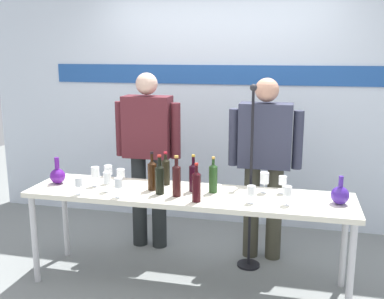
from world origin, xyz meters
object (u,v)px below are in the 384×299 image
wine_bottle_4 (196,185)px  wine_glass_right_3 (287,191)px  wine_bottle_2 (193,176)px  wine_bottle_3 (213,177)px  wine_glass_right_1 (283,181)px  decanter_blue_left (58,175)px  wine_bottle_1 (166,170)px  display_table (188,200)px  wine_glass_left_0 (118,183)px  wine_glass_left_5 (95,173)px  wine_glass_right_2 (265,178)px  wine_bottle_0 (160,178)px  microphone_stand (250,208)px  wine_glass_left_2 (79,182)px  wine_bottle_5 (152,174)px  presenter_right (265,157)px  wine_glass_right_0 (251,191)px  decanter_blue_right (340,195)px  wine_bottle_6 (177,179)px  wine_glass_left_4 (121,173)px  wine_glass_left_1 (107,178)px  wine_glass_left_3 (108,170)px

wine_bottle_4 → wine_glass_right_3: bearing=6.8°
wine_bottle_2 → wine_bottle_3: size_ratio=1.03×
wine_bottle_3 → wine_glass_right_1: (0.53, 0.10, -0.02)m
decanter_blue_left → wine_bottle_1: (0.89, 0.18, 0.05)m
display_table → wine_bottle_1: wine_bottle_1 is taller
wine_glass_left_0 → wine_bottle_2: bearing=29.1°
decanter_blue_left → wine_glass_left_5: bearing=-0.9°
wine_glass_right_2 → wine_glass_right_3: (0.18, -0.26, -0.01)m
wine_bottle_0 → wine_glass_right_3: 0.97m
microphone_stand → wine_bottle_4: bearing=-118.8°
wine_bottle_1 → wine_glass_left_2: size_ratio=2.03×
wine_bottle_1 → wine_bottle_2: bearing=-25.2°
wine_bottle_3 → wine_bottle_5: (-0.49, -0.05, 0.00)m
wine_bottle_1 → wine_glass_left_0: (-0.25, -0.41, -0.01)m
presenter_right → wine_glass_right_0: size_ratio=12.45×
wine_bottle_4 → wine_glass_right_0: 0.40m
decanter_blue_right → wine_glass_right_0: bearing=-168.5°
decanter_blue_left → display_table: bearing=-0.0°
wine_glass_right_3 → wine_bottle_6: bearing=179.1°
presenter_right → wine_glass_left_0: 1.35m
wine_glass_left_4 → wine_glass_right_1: wine_glass_right_1 is taller
presenter_right → wine_bottle_1: presenter_right is taller
wine_bottle_1 → wine_bottle_5: size_ratio=0.89×
wine_glass_left_5 → wine_glass_right_1: (1.50, 0.17, -0.02)m
display_table → wine_bottle_2: 0.20m
microphone_stand → wine_glass_right_0: bearing=-83.8°
wine_bottle_1 → wine_glass_left_2: 0.71m
decanter_blue_right → wine_glass_right_0: size_ratio=1.60×
decanter_blue_left → wine_bottle_0: size_ratio=0.72×
wine_glass_left_1 → wine_glass_right_2: bearing=12.3°
wine_bottle_5 → wine_bottle_1: bearing=69.5°
display_table → wine_glass_right_1: 0.76m
microphone_stand → wine_glass_left_3: bearing=-164.2°
display_table → wine_bottle_0: 0.29m
decanter_blue_left → wine_glass_left_4: decanter_blue_left is taller
display_table → wine_glass_left_2: (-0.81, -0.23, 0.16)m
wine_bottle_2 → wine_bottle_3: (0.16, 0.00, 0.00)m
wine_glass_right_1 → wine_glass_left_5: bearing=-173.5°
wine_glass_left_2 → presenter_right: bearing=33.1°
presenter_right → wine_bottle_5: presenter_right is taller
wine_bottle_6 → wine_glass_right_0: size_ratio=2.41×
wine_bottle_1 → presenter_right: bearing=30.9°
wine_glass_left_3 → wine_glass_right_1: (1.43, 0.07, -0.01)m
wine_glass_right_0 → microphone_stand: 0.64m
microphone_stand → wine_glass_right_1: bearing=-43.7°
wine_bottle_1 → wine_glass_right_2: wine_bottle_1 is taller
wine_glass_left_5 → wine_glass_right_3: (1.54, -0.10, -0.01)m
wine_bottle_2 → wine_glass_left_0: bearing=-150.9°
display_table → wine_glass_left_5: 0.80m
wine_bottle_3 → wine_bottle_6: wine_bottle_6 is taller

